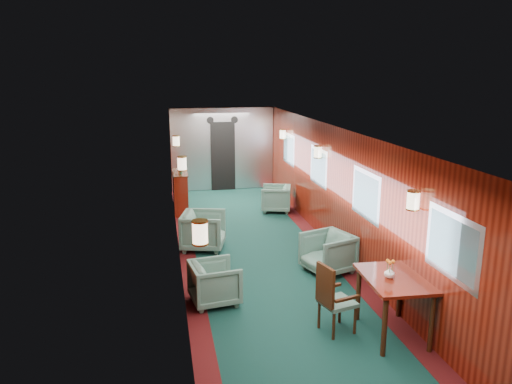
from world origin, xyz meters
TOP-DOWN VIEW (x-y plane):
  - room at (0.00, 0.00)m, footprint 12.00×12.10m
  - bulkhead at (0.00, 5.91)m, footprint 2.98×0.17m
  - windows_right at (1.49, 0.25)m, footprint 0.02×8.60m
  - wall_sconces at (0.00, 0.57)m, footprint 2.97×7.97m
  - dining_table at (1.15, -2.85)m, footprint 0.82×1.13m
  - side_chair at (0.37, -2.64)m, footprint 0.53×0.54m
  - credenza at (-1.34, 3.71)m, footprint 0.35×1.13m
  - flower_vase at (1.07, -2.85)m, footprint 0.17×0.17m
  - armchair_left_near at (-1.05, -1.46)m, footprint 0.80×0.78m
  - armchair_left_far at (-1.01, 0.93)m, footprint 0.99×0.97m
  - armchair_right_near at (1.00, -0.65)m, footprint 0.97×0.95m
  - armchair_right_far at (0.99, 3.30)m, footprint 0.87×0.86m

SIDE VIEW (x-z plane):
  - armchair_left_near at x=-1.05m, z-range 0.00..0.64m
  - armchair_right_far at x=0.99m, z-range 0.00..0.65m
  - armchair_right_near at x=1.00m, z-range 0.00..0.70m
  - armchair_left_far at x=-1.01m, z-range 0.00..0.74m
  - credenza at x=-1.34m, z-range -0.13..1.16m
  - side_chair at x=0.37m, z-range 0.04..1.01m
  - dining_table at x=1.15m, z-range 0.28..1.10m
  - flower_vase at x=1.07m, z-range 0.82..0.96m
  - bulkhead at x=0.00m, z-range -0.01..2.38m
  - windows_right at x=1.49m, z-range 1.05..1.85m
  - room at x=0.00m, z-range 0.43..2.83m
  - wall_sconces at x=0.00m, z-range 1.66..1.91m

